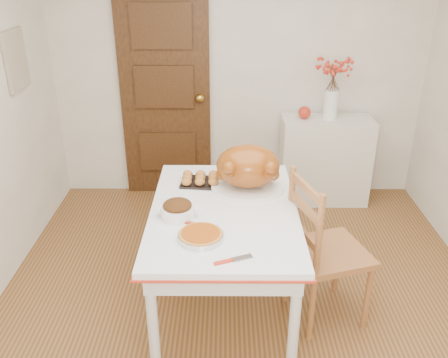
{
  "coord_description": "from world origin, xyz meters",
  "views": [
    {
      "loc": [
        -0.12,
        -2.49,
        2.25
      ],
      "look_at": [
        -0.13,
        0.16,
        0.99
      ],
      "focal_mm": 38.48,
      "sensor_mm": 36.0,
      "label": 1
    }
  ],
  "objects_px": {
    "sideboard": "(324,160)",
    "turkey_platter": "(248,169)",
    "pumpkin_pie": "(201,235)",
    "chair_oak": "(329,249)",
    "kitchen_table": "(224,263)"
  },
  "relations": [
    {
      "from": "sideboard",
      "to": "turkey_platter",
      "type": "distance_m",
      "value": 1.71
    },
    {
      "from": "turkey_platter",
      "to": "sideboard",
      "type": "bearing_deg",
      "value": 79.66
    },
    {
      "from": "sideboard",
      "to": "turkey_platter",
      "type": "bearing_deg",
      "value": -119.93
    },
    {
      "from": "sideboard",
      "to": "pumpkin_pie",
      "type": "height_order",
      "value": "pumpkin_pie"
    },
    {
      "from": "turkey_platter",
      "to": "pumpkin_pie",
      "type": "height_order",
      "value": "turkey_platter"
    },
    {
      "from": "chair_oak",
      "to": "pumpkin_pie",
      "type": "height_order",
      "value": "chair_oak"
    },
    {
      "from": "pumpkin_pie",
      "to": "turkey_platter",
      "type": "bearing_deg",
      "value": 65.05
    },
    {
      "from": "pumpkin_pie",
      "to": "kitchen_table",
      "type": "bearing_deg",
      "value": 69.66
    },
    {
      "from": "sideboard",
      "to": "kitchen_table",
      "type": "relative_size",
      "value": 0.62
    },
    {
      "from": "sideboard",
      "to": "chair_oak",
      "type": "xyz_separation_m",
      "value": [
        -0.29,
        -1.68,
        0.1
      ]
    },
    {
      "from": "kitchen_table",
      "to": "chair_oak",
      "type": "distance_m",
      "value": 0.69
    },
    {
      "from": "sideboard",
      "to": "turkey_platter",
      "type": "relative_size",
      "value": 1.73
    },
    {
      "from": "turkey_platter",
      "to": "pumpkin_pie",
      "type": "bearing_deg",
      "value": -95.36
    },
    {
      "from": "kitchen_table",
      "to": "pumpkin_pie",
      "type": "bearing_deg",
      "value": -110.34
    },
    {
      "from": "chair_oak",
      "to": "sideboard",
      "type": "bearing_deg",
      "value": -26.69
    }
  ]
}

